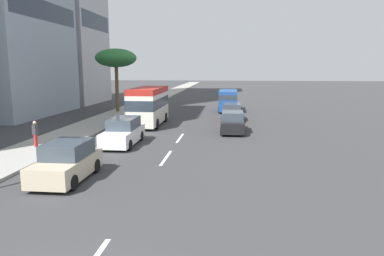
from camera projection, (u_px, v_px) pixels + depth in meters
The scene contains 12 objects.
ground_plane at pixel (197, 114), 37.41m from camera, with size 198.00×198.00×0.00m, color #38383A.
sidewalk_right at pixel (122, 113), 38.24m from camera, with size 162.00×3.54×0.15m, color #9E9B93.
lane_stripe_mid at pixel (166, 158), 19.36m from camera, with size 3.20×0.16×0.01m, color silver.
lane_stripe_far at pixel (180, 138), 24.78m from camera, with size 3.20×0.16×0.01m, color silver.
car_lead at pixel (67, 162), 15.49m from camera, with size 4.03×1.87×1.69m.
car_second at pixel (232, 112), 32.93m from camera, with size 4.50×1.79×1.61m.
car_third at pixel (232, 122), 26.92m from camera, with size 4.34×1.79×1.61m.
minibus_fourth at pixel (149, 105), 30.16m from camera, with size 6.67×2.39×3.22m.
van_fifth at pixel (228, 99), 39.80m from camera, with size 5.40×2.11×2.36m.
car_sixth at pixel (123, 132), 22.60m from camera, with size 4.59×1.82×1.72m.
pedestrian_near_lamp at pixel (35, 133), 21.34m from camera, with size 0.32×0.22×1.57m.
palm_tree at pixel (116, 58), 37.83m from camera, with size 4.40×4.40×6.76m.
Camera 1 is at (-5.46, -3.40, 4.89)m, focal length 33.01 mm.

